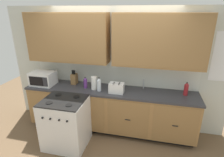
% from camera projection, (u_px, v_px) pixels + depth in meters
% --- Properties ---
extents(ground_plane, '(8.49, 8.49, 0.00)m').
position_uv_depth(ground_plane, '(106.00, 138.00, 3.68)').
color(ground_plane, brown).
extents(wall_unit, '(4.60, 0.40, 2.50)m').
position_uv_depth(wall_unit, '(112.00, 51.00, 3.54)').
color(wall_unit, silver).
rests_on(wall_unit, ground_plane).
extents(counter_run, '(3.43, 0.64, 0.93)m').
position_uv_depth(counter_run, '(110.00, 109.00, 3.79)').
color(counter_run, black).
rests_on(counter_run, ground_plane).
extents(stove_range, '(0.76, 0.68, 0.95)m').
position_uv_depth(stove_range, '(66.00, 123.00, 3.36)').
color(stove_range, white).
rests_on(stove_range, ground_plane).
extents(microwave, '(0.48, 0.37, 0.28)m').
position_uv_depth(microwave, '(43.00, 78.00, 3.82)').
color(microwave, white).
rests_on(microwave, counter_run).
extents(toaster, '(0.28, 0.18, 0.19)m').
position_uv_depth(toaster, '(117.00, 88.00, 3.46)').
color(toaster, white).
rests_on(toaster, counter_run).
extents(knife_block, '(0.11, 0.14, 0.31)m').
position_uv_depth(knife_block, '(74.00, 79.00, 3.87)').
color(knife_block, olive).
rests_on(knife_block, counter_run).
extents(sink_faucet, '(0.02, 0.02, 0.20)m').
position_uv_depth(sink_faucet, '(144.00, 84.00, 3.65)').
color(sink_faucet, '#B2B5BA').
rests_on(sink_faucet, counter_run).
extents(paper_towel_roll, '(0.12, 0.12, 0.26)m').
position_uv_depth(paper_towel_roll, '(94.00, 83.00, 3.60)').
color(paper_towel_roll, white).
rests_on(paper_towel_roll, counter_run).
extents(bottle_red, '(0.08, 0.08, 0.25)m').
position_uv_depth(bottle_red, '(186.00, 89.00, 3.35)').
color(bottle_red, maroon).
rests_on(bottle_red, counter_run).
extents(bottle_violet, '(0.07, 0.07, 0.23)m').
position_uv_depth(bottle_violet, '(85.00, 83.00, 3.67)').
color(bottle_violet, '#663384').
rests_on(bottle_violet, counter_run).
extents(bottle_clear, '(0.08, 0.08, 0.27)m').
position_uv_depth(bottle_clear, '(99.00, 84.00, 3.53)').
color(bottle_clear, silver).
rests_on(bottle_clear, counter_run).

